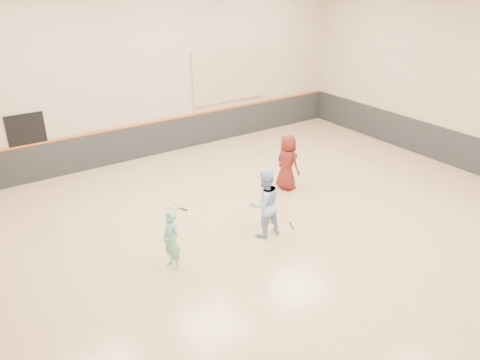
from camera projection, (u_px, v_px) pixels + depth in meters
room at (265, 192)px, 12.18m from camera, size 15.04×12.04×6.22m
wainscot_back at (165, 137)px, 16.75m from camera, size 14.90×0.04×1.20m
wainscot_right at (439, 144)px, 16.08m from camera, size 0.04×11.90×1.20m
accent_stripe at (164, 120)px, 16.48m from camera, size 14.90×0.03×0.06m
acoustic_panel at (230, 74)px, 17.37m from camera, size 3.20×0.08×2.00m
doorway at (30, 149)px, 14.26m from camera, size 1.10×0.05×2.20m
girl at (172, 240)px, 10.27m from camera, size 0.40×0.56×1.42m
instructor at (264, 204)px, 11.46m from camera, size 0.87×0.69×1.76m
young_man at (287, 162)px, 13.93m from camera, size 0.63×0.88×1.70m
held_racket at (286, 215)px, 11.44m from camera, size 0.44×0.44×0.55m
spare_racket at (175, 207)px, 13.13m from camera, size 0.72×0.72×0.05m
ball_under_racket at (271, 222)px, 12.33m from camera, size 0.07×0.07×0.07m
ball_in_hand at (295, 155)px, 13.78m from camera, size 0.07×0.07×0.07m
ball_beside_spare at (240, 177)px, 14.92m from camera, size 0.07×0.07×0.07m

